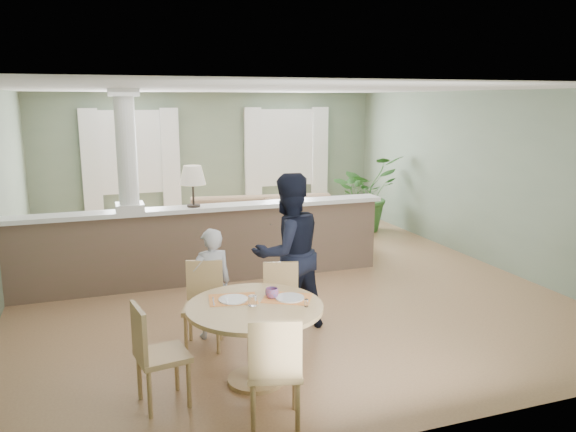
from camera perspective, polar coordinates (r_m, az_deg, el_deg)
name	(u,v)px	position (r m, az deg, el deg)	size (l,w,h in m)	color
ground	(271,280)	(8.18, -1.74, -6.50)	(8.00, 8.00, 0.00)	tan
room_shell	(256,151)	(8.39, -3.31, 6.61)	(7.02, 8.02, 2.71)	gray
pony_wall	(199,235)	(7.95, -9.01, -1.89)	(5.32, 0.38, 2.70)	brown
sofa	(266,227)	(9.40, -2.26, -1.13)	(3.19, 1.25, 0.93)	#937950
houseplant	(364,193)	(11.17, 7.75, 2.31)	(1.34, 1.16, 1.49)	#336528
dining_table	(255,321)	(5.18, -3.33, -10.57)	(1.24, 1.24, 0.85)	tan
chair_far_boy	(204,300)	(6.03, -8.54, -8.44)	(0.51, 0.51, 0.90)	tan
chair_far_man	(281,300)	(6.00, -0.67, -8.56)	(0.48, 0.48, 0.87)	tan
chair_near	(275,366)	(4.53, -1.34, -15.03)	(0.53, 0.53, 0.95)	tan
chair_side	(154,351)	(4.96, -13.48, -13.17)	(0.47, 0.47, 0.91)	tan
child_person	(212,283)	(6.17, -7.77, -6.80)	(0.45, 0.29, 1.22)	#A7A6AC
man_person	(288,252)	(6.26, -0.02, -3.72)	(0.87, 0.68, 1.78)	black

